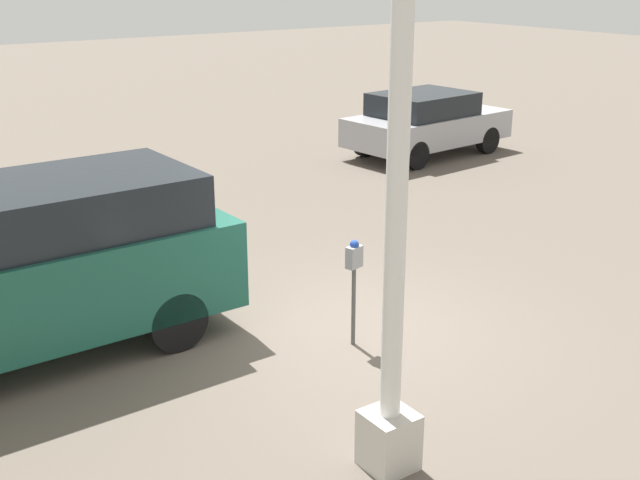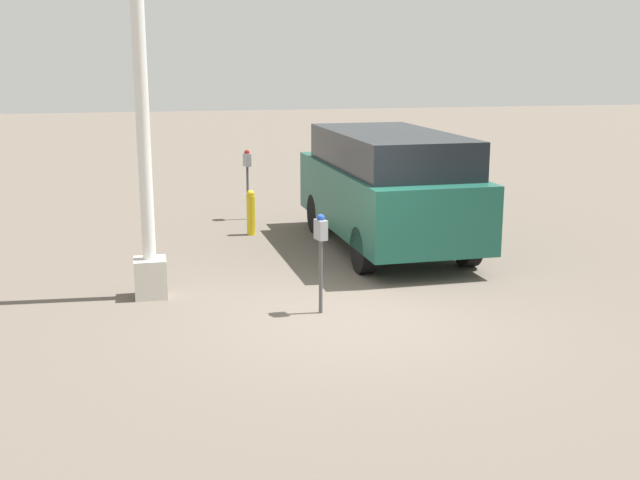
# 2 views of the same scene
# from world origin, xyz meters

# --- Properties ---
(ground_plane) EXTENTS (80.00, 80.00, 0.00)m
(ground_plane) POSITION_xyz_m (0.00, 0.00, 0.00)
(ground_plane) COLOR #60564C
(parking_meter_near) EXTENTS (0.22, 0.15, 1.33)m
(parking_meter_near) POSITION_xyz_m (0.17, 0.37, 0.98)
(parking_meter_near) COLOR #4C4C4C
(parking_meter_near) RESTS_ON ground
(parking_meter_far) EXTENTS (0.22, 0.15, 1.44)m
(parking_meter_far) POSITION_xyz_m (6.52, 0.47, 1.06)
(parking_meter_far) COLOR #4C4C4C
(parking_meter_far) RESTS_ON ground
(lamp_post) EXTENTS (0.44, 0.44, 5.09)m
(lamp_post) POSITION_xyz_m (1.39, 2.53, 1.77)
(lamp_post) COLOR beige
(lamp_post) RESTS_ON ground
(parked_van) EXTENTS (4.92, 2.08, 2.04)m
(parked_van) POSITION_xyz_m (3.45, -1.55, 1.12)
(parked_van) COLOR #195142
(parked_van) RESTS_ON ground
(fire_hydrant) EXTENTS (0.16, 0.16, 0.86)m
(fire_hydrant) POSITION_xyz_m (5.05, 0.61, 0.43)
(fire_hydrant) COLOR gold
(fire_hydrant) RESTS_ON ground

